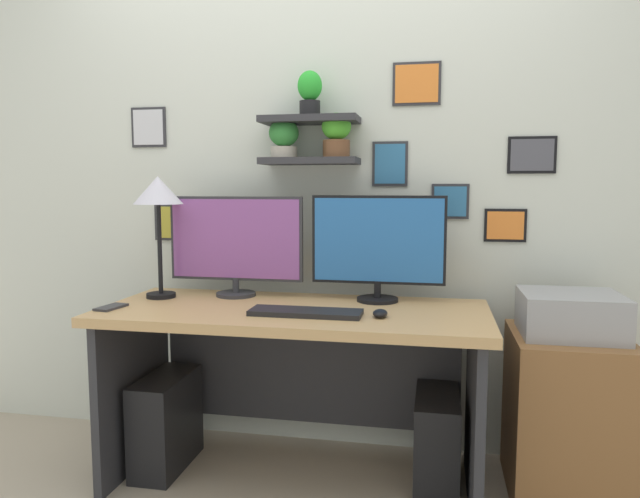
{
  "coord_description": "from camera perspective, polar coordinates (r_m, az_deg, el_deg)",
  "views": [
    {
      "loc": [
        0.57,
        -2.31,
        1.25
      ],
      "look_at": [
        0.1,
        0.05,
        0.99
      ],
      "focal_mm": 32.84,
      "sensor_mm": 36.0,
      "label": 1
    }
  ],
  "objects": [
    {
      "name": "cell_phone",
      "position": [
        2.57,
        -19.69,
        -5.36
      ],
      "size": [
        0.09,
        0.15,
        0.01
      ],
      "primitive_type": "cube",
      "rotation": [
        0.0,
        0.0,
        -0.15
      ],
      "color": "#2D2D33",
      "rests_on": "desk"
    },
    {
      "name": "computer_tower_left",
      "position": [
        2.8,
        -14.75,
        -15.95
      ],
      "size": [
        0.18,
        0.4,
        0.42
      ],
      "primitive_type": "cube",
      "color": "black",
      "rests_on": "ground"
    },
    {
      "name": "drawer_cabinet",
      "position": [
        2.65,
        22.83,
        -14.68
      ],
      "size": [
        0.44,
        0.5,
        0.66
      ],
      "primitive_type": "cube",
      "color": "brown",
      "rests_on": "ground"
    },
    {
      "name": "keyboard",
      "position": [
        2.3,
        -1.4,
        -6.19
      ],
      "size": [
        0.44,
        0.14,
        0.02
      ],
      "primitive_type": "cube",
      "color": "black",
      "rests_on": "desk"
    },
    {
      "name": "ground_plane",
      "position": [
        2.69,
        -2.47,
        -21.61
      ],
      "size": [
        8.0,
        8.0,
        0.0
      ],
      "primitive_type": "plane",
      "color": "tan"
    },
    {
      "name": "desk",
      "position": [
        2.53,
        -2.24,
        -10.2
      ],
      "size": [
        1.59,
        0.68,
        0.75
      ],
      "color": "tan",
      "rests_on": "ground"
    },
    {
      "name": "back_wall_assembly",
      "position": [
        2.8,
        -0.45,
        8.26
      ],
      "size": [
        4.4,
        0.24,
        2.7
      ],
      "color": "silver",
      "rests_on": "ground"
    },
    {
      "name": "monitor_right",
      "position": [
        2.55,
        5.69,
        0.4
      ],
      "size": [
        0.58,
        0.18,
        0.46
      ],
      "color": "black",
      "rests_on": "desk"
    },
    {
      "name": "computer_mouse",
      "position": [
        2.27,
        5.88,
        -6.25
      ],
      "size": [
        0.06,
        0.09,
        0.03
      ],
      "primitive_type": "ellipsoid",
      "color": "black",
      "rests_on": "desk"
    },
    {
      "name": "desk_lamp",
      "position": [
        2.7,
        -15.49,
        4.88
      ],
      "size": [
        0.22,
        0.22,
        0.55
      ],
      "color": "black",
      "rests_on": "desk"
    },
    {
      "name": "monitor_left",
      "position": [
        2.69,
        -8.21,
        0.58
      ],
      "size": [
        0.62,
        0.18,
        0.45
      ],
      "color": "#2D2D33",
      "rests_on": "desk"
    },
    {
      "name": "printer",
      "position": [
        2.54,
        23.22,
        -5.86
      ],
      "size": [
        0.38,
        0.34,
        0.17
      ],
      "primitive_type": "cube",
      "color": "#9E9EA3",
      "rests_on": "drawer_cabinet"
    },
    {
      "name": "computer_tower_right",
      "position": [
        2.62,
        11.3,
        -17.79
      ],
      "size": [
        0.18,
        0.4,
        0.39
      ],
      "primitive_type": "cube",
      "color": "black",
      "rests_on": "ground"
    }
  ]
}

